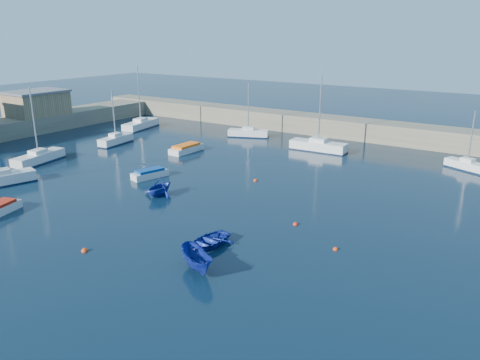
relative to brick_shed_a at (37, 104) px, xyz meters
The scene contains 20 objects.
ground 48.55m from the brick_shed_a, 29.74° to the right, with size 220.00×220.00×0.00m, color black.
back_wall 47.50m from the brick_shed_a, 27.65° to the left, with size 96.00×4.50×2.60m, color #706955.
left_quay 6.66m from the brick_shed_a, 90.00° to the right, with size 6.00×62.00×2.40m, color #706955.
brick_shed_a is the anchor object (origin of this frame).
sailboat_1 28.18m from the brick_shed_a, 41.32° to the right, with size 3.44×6.51×8.34m.
sailboat_2 20.41m from the brick_shed_a, 34.37° to the right, with size 3.17×6.88×8.74m.
sailboat_3 17.19m from the brick_shed_a, ahead, with size 2.29×5.67×7.41m.
sailboat_4 15.76m from the brick_shed_a, 39.66° to the left, with size 3.49×7.66×9.67m.
sailboat_5 32.59m from the brick_shed_a, 25.53° to the left, with size 5.94×3.68×7.68m.
sailboat_6 43.01m from the brick_shed_a, 15.91° to the left, with size 7.27×2.28×9.50m.
sailboat_7 59.99m from the brick_shed_a, 12.35° to the left, with size 4.98×3.28×6.55m.
motorboat_1 32.85m from the brick_shed_a, 15.16° to the right, with size 2.32×4.04×0.94m.
motorboat_2 27.91m from the brick_shed_a, ahead, with size 1.78×4.94×1.01m.
dinghy_center 50.09m from the brick_shed_a, 21.36° to the right, with size 2.68×3.75×0.78m, color navy.
dinghy_left 38.36m from the brick_shed_a, 18.58° to the right, with size 2.90×3.36×1.77m, color navy.
dinghy_right 52.72m from the brick_shed_a, 24.00° to the right, with size 1.39×3.70×1.43m, color navy.
buoy_0 46.51m from the brick_shed_a, 30.61° to the right, with size 0.49×0.49×0.49m, color red.
buoy_1 51.30m from the brick_shed_a, 12.79° to the right, with size 0.42×0.42×0.42m, color red.
buoy_2 56.09m from the brick_shed_a, 14.22° to the right, with size 0.38×0.38×0.38m, color red.
buoy_3 41.58m from the brick_shed_a, ahead, with size 0.43×0.43×0.43m, color red.
Camera 1 is at (23.05, -18.05, 14.44)m, focal length 35.00 mm.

